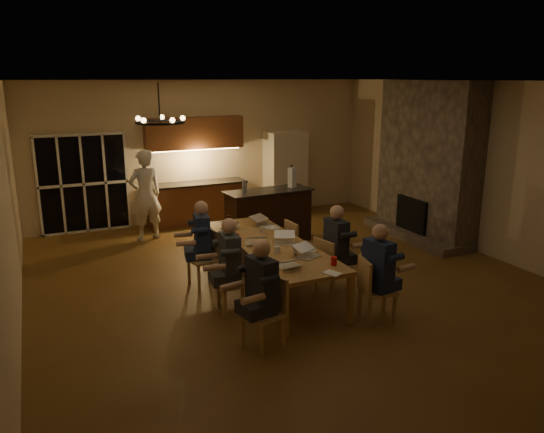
{
  "coord_description": "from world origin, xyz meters",
  "views": [
    {
      "loc": [
        -3.62,
        -7.25,
        3.26
      ],
      "look_at": [
        -0.19,
        0.3,
        1.07
      ],
      "focal_mm": 35.0,
      "sensor_mm": 36.0,
      "label": 1
    }
  ],
  "objects_px": {
    "laptop_a": "(288,259)",
    "laptop_e": "(230,221)",
    "bar_blender": "(292,178)",
    "standing_person": "(145,195)",
    "chair_right_far": "(301,246)",
    "person_right_mid": "(336,249)",
    "can_silver": "(295,251)",
    "person_left_far": "(202,243)",
    "person_left_mid": "(230,266)",
    "mug_mid": "(263,229)",
    "chair_left_mid": "(234,282)",
    "redcup_mid": "(236,237)",
    "chair_left_far": "(204,259)",
    "can_right": "(288,233)",
    "mug_front": "(277,250)",
    "chair_left_near": "(263,313)",
    "dining_table": "(270,266)",
    "person_left_near": "(262,294)",
    "refrigerator": "(285,173)",
    "laptop_d": "(285,237)",
    "bar_bottle": "(244,186)",
    "plate_near": "(308,251)",
    "laptop_f": "(264,219)",
    "can_cola": "(229,218)",
    "chair_right_near": "(378,289)",
    "laptop_c": "(256,237)",
    "chandelier": "(160,122)",
    "mug_back": "(231,231)",
    "plate_left": "(276,266)",
    "plate_far": "(272,228)",
    "laptop_b": "(309,250)",
    "chair_right_mid": "(333,265)",
    "redcup_near": "(334,261)",
    "person_right_near": "(378,273)"
  },
  "relations": [
    {
      "from": "refrigerator",
      "to": "mug_front",
      "type": "distance_m",
      "value": 5.27
    },
    {
      "from": "can_silver",
      "to": "person_left_far",
      "type": "bearing_deg",
      "value": 127.18
    },
    {
      "from": "refrigerator",
      "to": "redcup_mid",
      "type": "xyz_separation_m",
      "value": [
        -2.74,
        -3.89,
        -0.19
      ]
    },
    {
      "from": "chair_left_mid",
      "to": "redcup_mid",
      "type": "bearing_deg",
      "value": 161.67
    },
    {
      "from": "mug_mid",
      "to": "plate_left",
      "type": "relative_size",
      "value": 0.4
    },
    {
      "from": "bar_blender",
      "to": "person_left_near",
      "type": "bearing_deg",
      "value": -139.45
    },
    {
      "from": "chair_right_far",
      "to": "can_silver",
      "type": "relative_size",
      "value": 7.42
    },
    {
      "from": "person_left_near",
      "to": "plate_far",
      "type": "distance_m",
      "value": 2.7
    },
    {
      "from": "person_right_mid",
      "to": "can_silver",
      "type": "height_order",
      "value": "person_right_mid"
    },
    {
      "from": "can_right",
      "to": "chair_left_far",
      "type": "bearing_deg",
      "value": 165.39
    },
    {
      "from": "chair_left_mid",
      "to": "chandelier",
      "type": "distance_m",
      "value": 2.55
    },
    {
      "from": "chair_left_far",
      "to": "chair_right_far",
      "type": "distance_m",
      "value": 1.74
    },
    {
      "from": "laptop_f",
      "to": "bar_blender",
      "type": "relative_size",
      "value": 0.8
    },
    {
      "from": "chair_right_near",
      "to": "can_cola",
      "type": "height_order",
      "value": "chair_right_near"
    },
    {
      "from": "mug_front",
      "to": "person_left_far",
      "type": "bearing_deg",
      "value": 126.12
    },
    {
      "from": "chair_left_mid",
      "to": "chair_right_mid",
      "type": "height_order",
      "value": "same"
    },
    {
      "from": "chair_left_mid",
      "to": "chair_left_far",
      "type": "distance_m",
      "value": 1.15
    },
    {
      "from": "dining_table",
      "to": "can_cola",
      "type": "xyz_separation_m",
      "value": [
        -0.15,
        1.48,
        0.44
      ]
    },
    {
      "from": "person_right_mid",
      "to": "can_right",
      "type": "bearing_deg",
      "value": 32.67
    },
    {
      "from": "chair_right_near",
      "to": "chair_right_far",
      "type": "relative_size",
      "value": 1.0
    },
    {
      "from": "laptop_d",
      "to": "bar_bottle",
      "type": "bearing_deg",
      "value": 109.05
    },
    {
      "from": "chair_left_near",
      "to": "person_right_mid",
      "type": "xyz_separation_m",
      "value": [
        1.74,
        1.18,
        0.24
      ]
    },
    {
      "from": "mug_front",
      "to": "laptop_c",
      "type": "bearing_deg",
      "value": 101.6
    },
    {
      "from": "person_left_far",
      "to": "person_left_mid",
      "type": "bearing_deg",
      "value": 12.27
    },
    {
      "from": "chair_right_far",
      "to": "person_left_near",
      "type": "distance_m",
      "value": 2.76
    },
    {
      "from": "plate_near",
      "to": "laptop_f",
      "type": "bearing_deg",
      "value": 91.34
    },
    {
      "from": "mug_mid",
      "to": "mug_front",
      "type": "bearing_deg",
      "value": -102.0
    },
    {
      "from": "dining_table",
      "to": "person_left_near",
      "type": "xyz_separation_m",
      "value": [
        -0.85,
        -1.63,
        0.31
      ]
    },
    {
      "from": "laptop_d",
      "to": "mug_back",
      "type": "height_order",
      "value": "laptop_d"
    },
    {
      "from": "chair_left_far",
      "to": "can_right",
      "type": "distance_m",
      "value": 1.42
    },
    {
      "from": "chair_left_near",
      "to": "laptop_e",
      "type": "xyz_separation_m",
      "value": [
        0.59,
        2.79,
        0.42
      ]
    },
    {
      "from": "bar_blender",
      "to": "person_right_near",
      "type": "bearing_deg",
      "value": -117.89
    },
    {
      "from": "person_left_mid",
      "to": "person_left_near",
      "type": "bearing_deg",
      "value": 5.26
    },
    {
      "from": "refrigerator",
      "to": "person_left_far",
      "type": "bearing_deg",
      "value": -131.72
    },
    {
      "from": "refrigerator",
      "to": "chair_left_far",
      "type": "relative_size",
      "value": 2.25
    },
    {
      "from": "person_left_far",
      "to": "mug_mid",
      "type": "bearing_deg",
      "value": 98.38
    },
    {
      "from": "chair_right_near",
      "to": "can_right",
      "type": "relative_size",
      "value": 7.42
    },
    {
      "from": "standing_person",
      "to": "laptop_e",
      "type": "relative_size",
      "value": 5.84
    },
    {
      "from": "laptop_f",
      "to": "mug_mid",
      "type": "relative_size",
      "value": 3.2
    },
    {
      "from": "dining_table",
      "to": "person_left_mid",
      "type": "relative_size",
      "value": 2.33
    },
    {
      "from": "mug_mid",
      "to": "redcup_near",
      "type": "bearing_deg",
      "value": -82.09
    },
    {
      "from": "laptop_e",
      "to": "mug_back",
      "type": "height_order",
      "value": "laptop_e"
    },
    {
      "from": "laptop_a",
      "to": "laptop_e",
      "type": "xyz_separation_m",
      "value": [
        -0.05,
        2.17,
        0.0
      ]
    },
    {
      "from": "can_silver",
      "to": "standing_person",
      "type": "bearing_deg",
      "value": 107.62
    },
    {
      "from": "laptop_a",
      "to": "bar_blender",
      "type": "distance_m",
      "value": 3.8
    },
    {
      "from": "chair_right_far",
      "to": "bar_blender",
      "type": "xyz_separation_m",
      "value": [
        0.7,
        1.77,
        0.84
      ]
    },
    {
      "from": "chandelier",
      "to": "laptop_b",
      "type": "relative_size",
      "value": 1.79
    },
    {
      "from": "chair_right_far",
      "to": "plate_near",
      "type": "xyz_separation_m",
      "value": [
        -0.48,
        -1.14,
        0.31
      ]
    },
    {
      "from": "bar_bottle",
      "to": "plate_left",
      "type": "bearing_deg",
      "value": -104.02
    },
    {
      "from": "person_left_mid",
      "to": "person_right_mid",
      "type": "relative_size",
      "value": 1.0
    }
  ]
}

